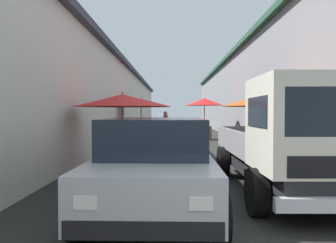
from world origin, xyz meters
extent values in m
plane|color=#282826|center=(13.50, 0.00, 0.00)|extent=(90.00, 90.00, 0.00)
cube|color=beige|center=(15.75, 6.72, 2.08)|extent=(49.50, 7.00, 4.17)
cube|color=#383D4C|center=(15.75, 6.72, 4.29)|extent=(49.80, 7.50, 0.24)
cube|color=gray|center=(15.75, -6.72, 2.54)|extent=(49.50, 7.00, 5.08)
cube|color=#284C38|center=(15.75, -6.72, 5.20)|extent=(49.80, 7.50, 0.24)
cylinder|color=#9E9EA3|center=(7.38, 1.86, 1.02)|extent=(0.06, 0.06, 2.03)
cone|color=red|center=(7.38, 1.86, 1.87)|extent=(2.58, 2.58, 0.33)
sphere|color=#9E9EA3|center=(7.38, 1.86, 2.07)|extent=(0.07, 0.07, 0.07)
cube|color=#9E7547|center=(7.43, 1.92, 0.40)|extent=(0.76, 0.56, 0.80)
sphere|color=orange|center=(7.59, 1.91, 0.85)|extent=(0.09, 0.09, 0.09)
sphere|color=orange|center=(7.42, 1.96, 0.85)|extent=(0.09, 0.09, 0.09)
sphere|color=orange|center=(7.49, 1.87, 0.85)|extent=(0.09, 0.09, 0.09)
sphere|color=orange|center=(7.63, 1.92, 0.85)|extent=(0.09, 0.09, 0.09)
sphere|color=orange|center=(7.33, 2.01, 0.90)|extent=(0.09, 0.09, 0.09)
cylinder|color=#9E9EA3|center=(17.78, -1.32, 1.19)|extent=(0.06, 0.06, 2.38)
cone|color=red|center=(17.78, -1.32, 2.17)|extent=(2.24, 2.24, 0.41)
sphere|color=#9E9EA3|center=(17.78, -1.32, 2.42)|extent=(0.07, 0.07, 0.07)
cube|color=brown|center=(17.56, -1.30, 0.38)|extent=(0.89, 0.73, 0.75)
sphere|color=orange|center=(17.73, -1.40, 0.80)|extent=(0.09, 0.09, 0.09)
sphere|color=orange|center=(17.82, -1.38, 0.80)|extent=(0.09, 0.09, 0.09)
sphere|color=orange|center=(17.64, -1.18, 0.80)|extent=(0.09, 0.09, 0.09)
sphere|color=orange|center=(17.49, -1.14, 0.80)|extent=(0.09, 0.09, 0.09)
cylinder|color=#9E9EA3|center=(15.69, 2.15, 1.13)|extent=(0.06, 0.06, 2.26)
cone|color=red|center=(15.69, 2.15, 2.08)|extent=(2.89, 2.89, 0.38)
sphere|color=#9E9EA3|center=(15.69, 2.15, 2.30)|extent=(0.07, 0.07, 0.07)
cube|color=#9E7547|center=(15.79, 2.39, 0.36)|extent=(0.83, 0.60, 0.71)
sphere|color=orange|center=(15.84, 2.34, 0.76)|extent=(0.09, 0.09, 0.09)
sphere|color=orange|center=(16.06, 2.35, 0.76)|extent=(0.09, 0.09, 0.09)
sphere|color=orange|center=(15.64, 2.55, 0.81)|extent=(0.09, 0.09, 0.09)
sphere|color=orange|center=(15.80, 2.52, 0.76)|extent=(0.09, 0.09, 0.09)
sphere|color=orange|center=(15.90, 2.32, 0.76)|extent=(0.09, 0.09, 0.09)
cylinder|color=#9E9EA3|center=(7.66, -2.18, 1.05)|extent=(0.06, 0.06, 2.11)
cone|color=#D84C14|center=(7.66, -2.18, 1.91)|extent=(2.72, 2.72, 0.39)
sphere|color=#9E9EA3|center=(7.66, -2.18, 2.15)|extent=(0.07, 0.07, 0.07)
cube|color=#9E7547|center=(7.49, -2.24, 0.40)|extent=(0.70, 0.63, 0.80)
sphere|color=orange|center=(7.32, -2.43, 0.84)|extent=(0.09, 0.09, 0.09)
sphere|color=orange|center=(7.55, -2.17, 0.84)|extent=(0.09, 0.09, 0.09)
sphere|color=orange|center=(7.25, -2.12, 0.84)|extent=(0.09, 0.09, 0.09)
sphere|color=orange|center=(7.57, -2.18, 0.84)|extent=(0.09, 0.09, 0.09)
sphere|color=orange|center=(7.72, -2.09, 0.90)|extent=(0.09, 0.09, 0.09)
cube|color=#ADAFB5|center=(3.85, 0.80, 0.57)|extent=(3.93, 1.78, 0.64)
cube|color=#19232D|center=(4.00, 0.80, 1.17)|extent=(2.36, 1.55, 0.56)
cube|color=black|center=(1.94, 0.83, 0.35)|extent=(0.13, 1.65, 0.20)
cube|color=silver|center=(1.91, 0.25, 0.63)|extent=(0.06, 0.24, 0.14)
cube|color=silver|center=(1.93, 1.41, 0.63)|extent=(0.06, 0.24, 0.14)
cylinder|color=black|center=(2.51, -0.04, 0.30)|extent=(0.60, 0.21, 0.60)
cylinder|color=black|center=(2.54, 1.68, 0.30)|extent=(0.60, 0.21, 0.60)
cylinder|color=black|center=(5.17, -0.08, 0.30)|extent=(0.60, 0.21, 0.60)
cylinder|color=black|center=(5.19, 1.64, 0.30)|extent=(0.60, 0.21, 0.60)
cube|color=black|center=(5.15, -1.58, 0.50)|extent=(4.81, 1.51, 0.36)
cube|color=beige|center=(3.52, -1.60, 1.38)|extent=(1.55, 1.76, 1.40)
cube|color=#19232D|center=(3.52, -1.60, 1.55)|extent=(1.06, 1.78, 0.45)
cube|color=gray|center=(5.98, -2.40, 0.93)|extent=(3.16, 0.09, 0.50)
cube|color=gray|center=(5.96, -0.75, 0.93)|extent=(3.16, 0.09, 0.50)
cube|color=gray|center=(7.52, -1.56, 0.93)|extent=(0.07, 1.65, 0.50)
cylinder|color=black|center=(3.51, -0.72, 0.36)|extent=(0.72, 0.23, 0.72)
cylinder|color=black|center=(6.60, -2.44, 0.36)|extent=(0.72, 0.23, 0.72)
cylinder|color=black|center=(6.59, -0.69, 0.36)|extent=(0.72, 0.23, 0.72)
cylinder|color=#665B4C|center=(15.66, 0.88, 0.40)|extent=(0.14, 0.14, 0.80)
cylinder|color=#665B4C|center=(15.83, 0.89, 0.40)|extent=(0.14, 0.14, 0.80)
cube|color=#B73333|center=(15.75, 0.88, 1.10)|extent=(0.49, 0.25, 0.60)
sphere|color=tan|center=(15.75, 0.88, 1.50)|extent=(0.22, 0.22, 0.22)
cylinder|color=#B73333|center=(15.46, 0.85, 1.13)|extent=(0.08, 0.08, 0.54)
cylinder|color=#B73333|center=(16.03, 0.92, 1.13)|extent=(0.08, 0.08, 0.54)
cylinder|color=black|center=(11.57, 2.42, 0.22)|extent=(0.44, 0.11, 0.44)
cylinder|color=black|center=(10.33, 2.36, 0.22)|extent=(0.44, 0.13, 0.44)
cube|color=silver|center=(10.90, 2.39, 0.27)|extent=(0.91, 0.32, 0.08)
ellipsoid|color=black|center=(10.60, 2.37, 0.64)|extent=(0.57, 0.29, 0.20)
cube|color=silver|center=(11.52, 2.42, 0.67)|extent=(0.16, 0.33, 0.56)
cylinder|color=silver|center=(11.45, 2.41, 0.77)|extent=(0.28, 0.07, 0.68)
cylinder|color=black|center=(11.37, 2.41, 1.12)|extent=(0.55, 0.06, 0.04)
cylinder|color=red|center=(12.70, 2.55, 0.42)|extent=(0.30, 0.30, 0.03)
cylinder|color=red|center=(12.81, 2.55, 0.21)|extent=(0.04, 0.04, 0.42)
cylinder|color=red|center=(12.70, 2.66, 0.21)|extent=(0.04, 0.04, 0.42)
cylinder|color=red|center=(12.59, 2.55, 0.21)|extent=(0.04, 0.04, 0.42)
cylinder|color=red|center=(12.70, 2.43, 0.21)|extent=(0.04, 0.04, 0.42)
camera|label=1|loc=(-1.39, 0.53, 1.54)|focal=35.34mm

